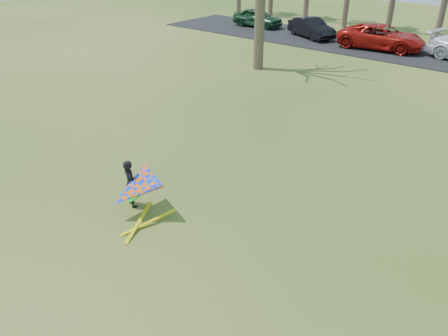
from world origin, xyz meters
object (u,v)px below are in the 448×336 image
Objects in this scene: car_0 at (258,18)px; car_2 at (381,37)px; car_1 at (311,28)px; kite_flyer at (133,189)px.

car_2 reaches higher than car_0.
car_0 is at bearing 77.70° from car_2.
car_1 is at bearing 80.73° from car_2.
kite_flyer is at bearing 179.31° from car_2.
kite_flyer is (8.41, -25.30, 0.03)m from car_1.
car_1 is at bearing -100.31° from car_0.
car_0 reaches higher than car_1.
kite_flyer reaches higher than car_2.
car_0 is at bearing 118.66° from kite_flyer.
car_2 is (5.83, -0.27, 0.09)m from car_1.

